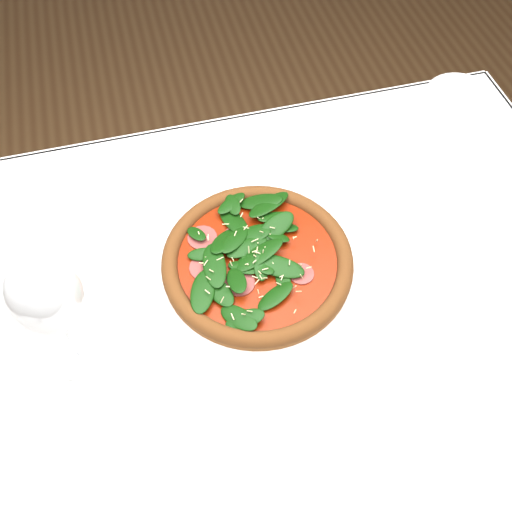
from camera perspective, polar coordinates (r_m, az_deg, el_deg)
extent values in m
plane|color=brown|center=(1.56, -0.33, -18.39)|extent=(6.00, 6.00, 0.00)
cube|color=white|center=(0.88, -0.55, -5.20)|extent=(1.20, 0.80, 0.04)
cylinder|color=#513320|center=(1.51, 16.41, 3.56)|extent=(0.06, 0.06, 0.71)
cube|color=white|center=(1.19, -5.41, 9.14)|extent=(1.20, 0.01, 0.22)
cylinder|color=white|center=(0.89, 0.14, -1.09)|extent=(0.34, 0.34, 0.01)
torus|color=white|center=(0.88, 0.14, -0.95)|extent=(0.34, 0.34, 0.01)
cylinder|color=#995A25|center=(0.88, 0.14, -0.71)|extent=(0.32, 0.32, 0.01)
torus|color=#9C5624|center=(0.87, 0.14, -0.43)|extent=(0.32, 0.32, 0.03)
cylinder|color=#992205|center=(0.87, 0.14, -0.43)|extent=(0.27, 0.27, 0.00)
cylinder|color=#A04042|center=(0.87, 0.14, -0.28)|extent=(0.23, 0.23, 0.00)
ellipsoid|color=#103D0B|center=(0.86, 0.14, 0.08)|extent=(0.25, 0.25, 0.02)
cylinder|color=beige|center=(0.86, 0.14, 0.30)|extent=(0.23, 0.23, 0.00)
cylinder|color=silver|center=(0.86, -17.15, -9.28)|extent=(0.08, 0.08, 0.00)
cylinder|color=silver|center=(0.81, -18.16, -7.52)|extent=(0.01, 0.01, 0.11)
ellipsoid|color=silver|center=(0.72, -20.33, -3.67)|extent=(0.09, 0.09, 0.12)
cylinder|color=white|center=(1.23, 19.74, 14.83)|extent=(0.13, 0.13, 0.01)
torus|color=white|center=(1.22, 19.78, 14.93)|extent=(0.13, 0.13, 0.01)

